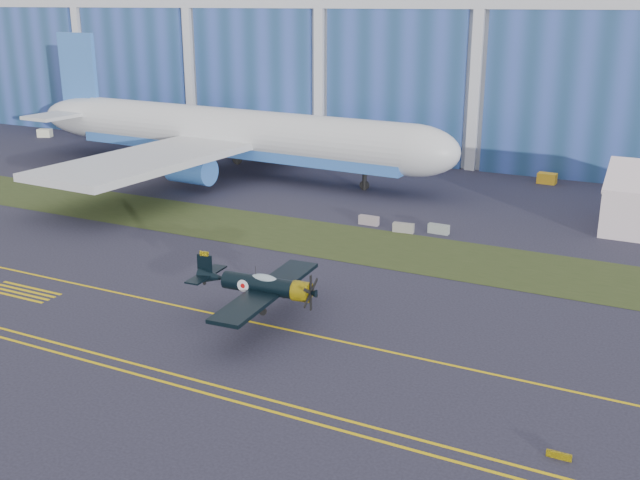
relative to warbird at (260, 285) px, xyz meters
The scene contains 16 objects.
ground 5.49m from the warbird, 100.69° to the left, with size 260.00×260.00×0.00m, color #2C2C3C.
grass_median 18.91m from the warbird, 92.71° to the left, with size 260.00×10.00×0.02m, color #475128.
hangar 77.46m from the warbird, 90.66° to the left, with size 220.00×45.70×30.00m.
taxiway_centreline 2.86m from the warbird, 160.93° to the right, with size 200.00×0.20×0.02m, color yellow.
edge_line_near 10.21m from the warbird, 95.16° to the right, with size 80.00×0.20×0.02m, color yellow.
edge_line_far 9.26m from the warbird, 95.74° to the right, with size 80.00×0.20×0.02m, color yellow.
hold_short_ladder 19.38m from the warbird, 169.78° to the right, with size 6.00×2.40×0.02m, color yellow, non-canonical shape.
guard_board_right 22.49m from the warbird, 19.09° to the right, with size 1.20×0.15×0.35m, color yellow.
warbird is the anchor object (origin of this frame).
jetliner 48.02m from the warbird, 125.07° to the left, with size 69.19×59.64×23.15m.
shipping_container 51.52m from the warbird, 105.42° to the left, with size 6.33×2.53×2.74m, color white.
tug 51.50m from the warbird, 79.34° to the left, with size 2.17×1.36×1.27m, color yellow.
cart 83.64m from the warbird, 145.80° to the left, with size 2.14×1.29×1.29m, color white.
barrier_a 25.06m from the warbird, 96.11° to the left, with size 2.00×0.60×0.90m, color gray.
barrier_b 24.11m from the warbird, 86.97° to the left, with size 2.00×0.60×0.90m, color gray.
barrier_c 25.59m from the warbird, 80.11° to the left, with size 2.00×0.60×0.90m, color #8F9B96.
Camera 1 is at (25.79, -44.78, 20.90)m, focal length 42.00 mm.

